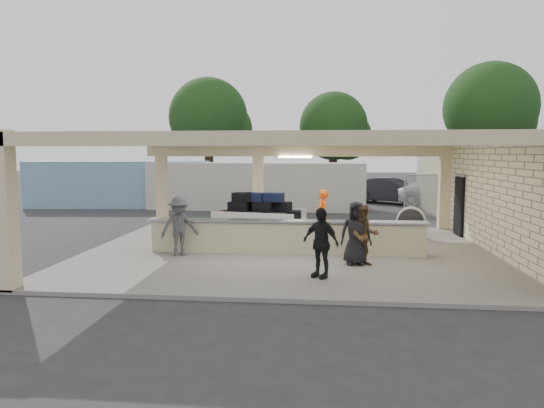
# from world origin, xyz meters

# --- Properties ---
(ground) EXTENTS (120.00, 120.00, 0.00)m
(ground) POSITION_xyz_m (0.00, 0.00, 0.00)
(ground) COLOR #262629
(ground) RESTS_ON ground
(pavilion) EXTENTS (12.01, 10.00, 3.55)m
(pavilion) POSITION_xyz_m (0.21, 0.66, 1.35)
(pavilion) COLOR slate
(pavilion) RESTS_ON ground
(baggage_counter) EXTENTS (8.20, 0.58, 0.98)m
(baggage_counter) POSITION_xyz_m (0.00, -0.50, 0.59)
(baggage_counter) COLOR #BAB38B
(baggage_counter) RESTS_ON pavilion
(luggage_cart) EXTENTS (3.07, 2.25, 1.62)m
(luggage_cart) POSITION_xyz_m (-1.05, 1.38, 1.01)
(luggage_cart) COLOR silver
(luggage_cart) RESTS_ON pavilion
(drum_fan) EXTENTS (1.03, 0.55, 1.10)m
(drum_fan) POSITION_xyz_m (4.13, 2.42, 0.69)
(drum_fan) COLOR silver
(drum_fan) RESTS_ON pavilion
(baggage_handler) EXTENTS (0.53, 0.71, 1.73)m
(baggage_handler) POSITION_xyz_m (1.06, 1.55, 0.97)
(baggage_handler) COLOR #F9540D
(baggage_handler) RESTS_ON pavilion
(passenger_a) EXTENTS (0.81, 0.42, 1.60)m
(passenger_a) POSITION_xyz_m (2.15, -1.86, 0.90)
(passenger_a) COLOR brown
(passenger_a) RESTS_ON pavilion
(passenger_b) EXTENTS (1.01, 0.85, 1.67)m
(passenger_b) POSITION_xyz_m (1.02, -3.20, 0.94)
(passenger_b) COLOR black
(passenger_b) RESTS_ON pavilion
(passenger_c) EXTENTS (1.13, 0.94, 1.71)m
(passenger_c) POSITION_xyz_m (-3.02, -1.14, 0.95)
(passenger_c) COLOR #434447
(passenger_c) RESTS_ON pavilion
(passenger_d) EXTENTS (0.85, 0.40, 1.68)m
(passenger_d) POSITION_xyz_m (1.95, -1.77, 0.94)
(passenger_d) COLOR black
(passenger_d) RESTS_ON pavilion
(car_white_a) EXTENTS (5.64, 3.46, 1.50)m
(car_white_a) POSITION_xyz_m (8.15, 13.82, 0.75)
(car_white_a) COLOR white
(car_white_a) RESTS_ON ground
(car_white_b) EXTENTS (4.80, 1.88, 1.50)m
(car_white_b) POSITION_xyz_m (11.10, 14.19, 0.75)
(car_white_b) COLOR white
(car_white_b) RESTS_ON ground
(car_dark) EXTENTS (4.79, 3.79, 1.54)m
(car_dark) POSITION_xyz_m (5.19, 14.84, 0.77)
(car_dark) COLOR black
(car_dark) RESTS_ON ground
(container_white) EXTENTS (11.62, 2.69, 2.50)m
(container_white) POSITION_xyz_m (-2.46, 11.23, 1.25)
(container_white) COLOR #B8B8B3
(container_white) RESTS_ON ground
(container_blue) EXTENTS (10.03, 3.22, 2.56)m
(container_blue) POSITION_xyz_m (-10.26, 11.56, 1.28)
(container_blue) COLOR #7599BB
(container_blue) RESTS_ON ground
(fence) EXTENTS (12.06, 0.06, 2.03)m
(fence) POSITION_xyz_m (11.00, 9.00, 1.05)
(fence) COLOR gray
(fence) RESTS_ON ground
(tree_left) EXTENTS (6.60, 6.30, 9.00)m
(tree_left) POSITION_xyz_m (-7.68, 24.16, 5.59)
(tree_left) COLOR #382619
(tree_left) RESTS_ON ground
(tree_mid) EXTENTS (6.00, 5.60, 8.00)m
(tree_mid) POSITION_xyz_m (2.32, 26.16, 4.96)
(tree_mid) COLOR #382619
(tree_mid) RESTS_ON ground
(tree_right) EXTENTS (7.20, 7.00, 10.00)m
(tree_right) POSITION_xyz_m (14.32, 25.16, 6.21)
(tree_right) COLOR #382619
(tree_right) RESTS_ON ground
(adjacent_building) EXTENTS (6.00, 8.00, 3.20)m
(adjacent_building) POSITION_xyz_m (9.50, 10.00, 1.60)
(adjacent_building) COLOR #B3AF8E
(adjacent_building) RESTS_ON ground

